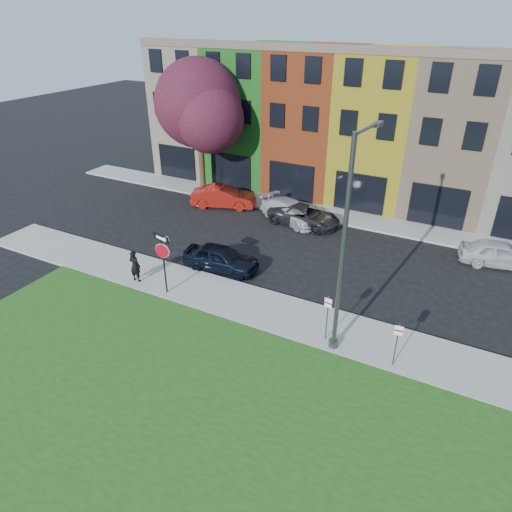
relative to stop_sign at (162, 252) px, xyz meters
The scene contains 15 objects.
ground 6.18m from the stop_sign, 20.33° to the right, with size 120.00×120.00×0.00m, color black.
sidewalk_near 7.77m from the stop_sign, ahead, with size 40.00×3.00×0.12m, color #98958F.
sidewalk_far 13.42m from the stop_sign, 79.75° to the left, with size 40.00×2.40×0.12m, color #98958F.
rowhouse_block 19.59m from the stop_sign, 81.55° to the left, with size 30.00×10.12×10.00m.
stop_sign is the anchor object (origin of this frame).
man 2.46m from the stop_sign, behind, with size 0.64×0.43×1.71m, color black.
sedan_near 3.87m from the stop_sign, 71.63° to the left, with size 4.23×2.05×1.39m, color black.
parked_car_red 11.59m from the stop_sign, 107.21° to the left, with size 4.76×2.99×1.48m, color maroon.
parked_car_silver 11.21m from the stop_sign, 80.72° to the left, with size 5.01×3.55×1.35m, color #B9BABE.
parked_car_dark 11.25m from the stop_sign, 75.35° to the left, with size 4.80×2.50×1.29m, color black.
parked_car_white 17.93m from the stop_sign, 37.09° to the left, with size 4.35×2.42×1.40m, color silver.
street_lamp 8.89m from the stop_sign, ahead, with size 0.57×2.58×8.79m.
parking_sign_a 8.20m from the stop_sign, ahead, with size 0.32×0.10×2.15m.
parking_sign_b 11.08m from the stop_sign, ahead, with size 0.32×0.10×1.97m.
tree_purple 14.81m from the stop_sign, 115.76° to the left, with size 7.36×6.44×9.50m.
Camera 1 is at (7.28, -12.65, 12.39)m, focal length 32.00 mm.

